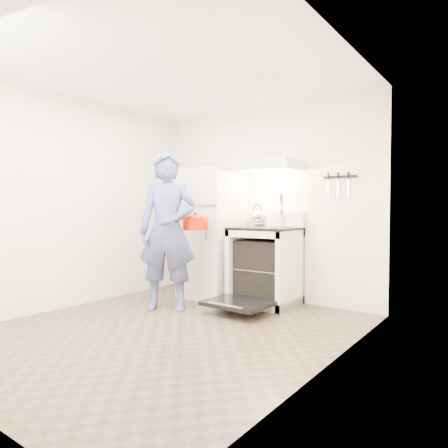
% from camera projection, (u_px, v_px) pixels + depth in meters
% --- Properties ---
extents(floor, '(3.60, 3.60, 0.00)m').
position_uv_depth(floor, '(167.00, 330.00, 3.88)').
color(floor, brown).
rests_on(floor, ground).
extents(back_wall, '(3.20, 0.02, 2.50)m').
position_uv_depth(back_wall, '(263.00, 204.00, 5.28)').
color(back_wall, white).
rests_on(back_wall, ground).
extents(refrigerator, '(0.70, 0.70, 1.70)m').
position_uv_depth(refrigerator, '(212.00, 233.00, 5.36)').
color(refrigerator, silver).
rests_on(refrigerator, floor).
extents(stove_body, '(0.76, 0.65, 0.92)m').
position_uv_depth(stove_body, '(265.00, 267.00, 4.91)').
color(stove_body, silver).
rests_on(stove_body, floor).
extents(cooktop, '(0.76, 0.65, 0.03)m').
position_uv_depth(cooktop, '(265.00, 229.00, 4.89)').
color(cooktop, black).
rests_on(cooktop, stove_body).
extents(backsplash, '(0.76, 0.07, 0.20)m').
position_uv_depth(backsplash, '(277.00, 219.00, 5.12)').
color(backsplash, silver).
rests_on(backsplash, cooktop).
extents(oven_door, '(0.70, 0.54, 0.04)m').
position_uv_depth(oven_door, '(238.00, 303.00, 4.44)').
color(oven_door, black).
rests_on(oven_door, floor).
extents(oven_rack, '(0.60, 0.52, 0.01)m').
position_uv_depth(oven_rack, '(265.00, 269.00, 4.91)').
color(oven_rack, slate).
rests_on(oven_rack, stove_body).
extents(range_hood, '(0.76, 0.50, 0.12)m').
position_uv_depth(range_hood, '(269.00, 166.00, 4.93)').
color(range_hood, silver).
rests_on(range_hood, back_wall).
extents(knife_strip, '(0.40, 0.02, 0.03)m').
position_uv_depth(knife_strip, '(340.00, 177.00, 4.63)').
color(knife_strip, black).
rests_on(knife_strip, back_wall).
extents(pizza_stone, '(0.29, 0.29, 0.02)m').
position_uv_depth(pizza_stone, '(272.00, 268.00, 4.87)').
color(pizza_stone, '#816548').
rests_on(pizza_stone, oven_rack).
extents(tea_kettle, '(0.24, 0.20, 0.29)m').
position_uv_depth(tea_kettle, '(257.00, 215.00, 5.20)').
color(tea_kettle, silver).
rests_on(tea_kettle, cooktop).
extents(utensil_jar, '(0.10, 0.10, 0.13)m').
position_uv_depth(utensil_jar, '(282.00, 220.00, 4.56)').
color(utensil_jar, silver).
rests_on(utensil_jar, cooktop).
extents(person, '(0.80, 0.73, 1.84)m').
position_uv_depth(person, '(168.00, 231.00, 4.64)').
color(person, navy).
rests_on(person, floor).
extents(dutch_oven, '(0.38, 0.31, 0.24)m').
position_uv_depth(dutch_oven, '(195.00, 224.00, 4.76)').
color(dutch_oven, '#BE1700').
rests_on(dutch_oven, person).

